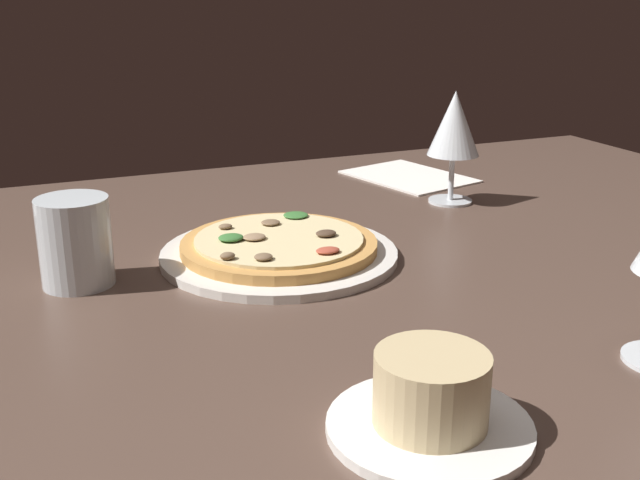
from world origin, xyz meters
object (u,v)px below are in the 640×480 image
pizza_main (279,249)px  ramekin_on_saucer (431,402)px  water_glass (76,247)px  paper_menu (409,177)px  wine_glass_far (454,126)px

pizza_main → ramekin_on_saucer: (2.71, 39.05, 1.32)cm
water_glass → paper_menu: (-55.78, -27.77, -4.02)cm
wine_glass_far → paper_menu: (-1.72, -15.49, -11.09)cm
wine_glass_far → paper_menu: size_ratio=0.84×
water_glass → paper_menu: 62.44cm
ramekin_on_saucer → wine_glass_far: wine_glass_far is taller
wine_glass_far → water_glass: bearing=12.8°
paper_menu → pizza_main: bearing=26.4°
water_glass → pizza_main: bearing=178.0°
water_glass → paper_menu: water_glass is taller
pizza_main → ramekin_on_saucer: size_ratio=1.84×
pizza_main → ramekin_on_saucer: bearing=86.0°
pizza_main → paper_menu: size_ratio=1.43×
ramekin_on_saucer → paper_menu: 76.58cm
pizza_main → water_glass: bearing=-2.0°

